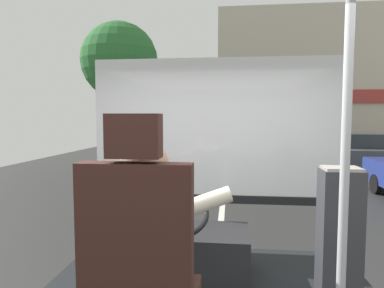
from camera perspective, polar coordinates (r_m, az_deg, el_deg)
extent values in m
cube|color=#2B2B2B|center=(10.85, 5.49, -6.24)|extent=(18.00, 44.00, 0.05)
cube|color=silver|center=(10.84, 5.49, -6.10)|extent=(0.12, 39.60, 0.00)
cube|color=#381E19|center=(1.49, -9.46, -15.81)|extent=(0.48, 0.10, 0.66)
cube|color=#381E19|center=(1.40, -9.69, 1.35)|extent=(0.22, 0.10, 0.18)
cylinder|color=#282833|center=(1.86, -3.45, -19.65)|extent=(0.17, 0.47, 0.17)
cylinder|color=#282833|center=(1.90, -9.36, -19.19)|extent=(0.17, 0.47, 0.17)
cylinder|color=silver|center=(1.66, -7.85, -16.11)|extent=(0.37, 0.37, 0.53)
cube|color=#B2842D|center=(1.81, -6.36, -12.18)|extent=(0.06, 0.01, 0.33)
sphere|color=#A37A5B|center=(1.57, -7.99, -3.50)|extent=(0.23, 0.23, 0.23)
cylinder|color=silver|center=(1.86, -2.16, -11.17)|extent=(0.59, 0.21, 0.26)
cylinder|color=silver|center=(1.91, -9.35, -10.82)|extent=(0.59, 0.21, 0.26)
cube|color=black|center=(3.04, -1.44, -17.70)|extent=(1.10, 0.56, 0.40)
cylinder|color=black|center=(2.61, -2.57, -14.80)|extent=(0.07, 0.22, 0.36)
torus|color=black|center=(2.49, -2.87, -11.75)|extent=(0.49, 0.46, 0.24)
cylinder|color=black|center=(2.49, -2.87, -11.75)|extent=(0.14, 0.14, 0.08)
cylinder|color=#B7B7BC|center=(1.81, 24.06, -8.04)|extent=(0.04, 0.04, 1.94)
cube|color=#333338|center=(2.65, 23.39, -14.66)|extent=(0.27, 0.22, 0.99)
cube|color=#9E9993|center=(2.53, 23.74, -3.78)|extent=(0.24, 0.20, 0.02)
cube|color=white|center=(3.49, 3.75, 2.84)|extent=(2.50, 0.01, 1.40)
cube|color=black|center=(3.58, 3.69, -9.07)|extent=(2.50, 0.08, 0.08)
cylinder|color=#4C3828|center=(11.55, -11.84, 2.01)|extent=(0.26, 0.26, 3.02)
sphere|color=#27652D|center=(11.69, -12.02, 13.46)|extent=(2.49, 2.49, 2.49)
cube|color=#BCB29E|center=(19.91, 18.61, 8.87)|extent=(9.49, 5.82, 7.21)
cube|color=#9E332D|center=(16.98, 20.67, 7.44)|extent=(9.11, 0.12, 0.60)
cylinder|color=black|center=(10.15, 28.42, -5.90)|extent=(0.14, 0.51, 0.51)
cube|color=#474C51|center=(14.33, 25.98, -1.58)|extent=(1.92, 4.08, 0.65)
cube|color=#282D33|center=(14.06, 26.39, 0.65)|extent=(1.57, 2.24, 0.50)
cylinder|color=black|center=(15.86, 27.52, -2.28)|extent=(0.14, 0.53, 0.53)
cylinder|color=black|center=(15.30, 21.14, -2.31)|extent=(0.14, 0.53, 0.53)
cylinder|color=black|center=(12.89, 23.98, -3.60)|extent=(0.14, 0.53, 0.53)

